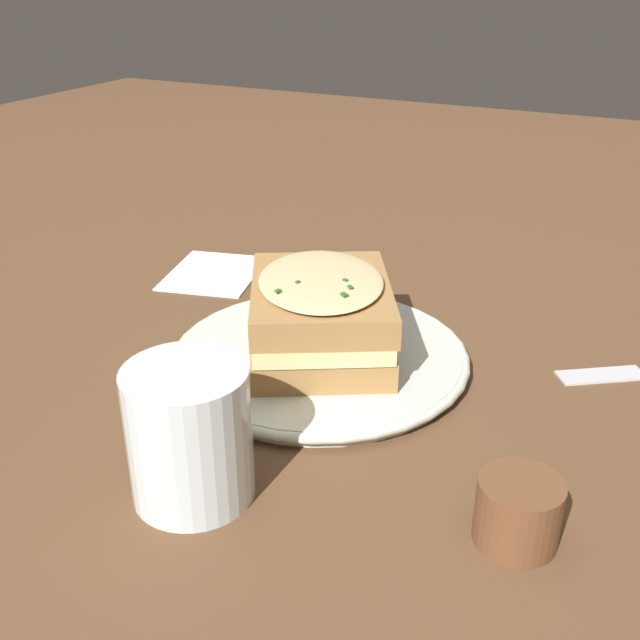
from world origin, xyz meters
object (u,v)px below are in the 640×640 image
water_glass (190,434)px  condiment_pot (518,511)px  sandwich (321,314)px  napkin (214,272)px  dinner_plate (320,356)px

water_glass → condiment_pot: water_glass is taller
sandwich → condiment_pot: 0.24m
condiment_pot → water_glass: bearing=-76.3°
sandwich → water_glass: size_ratio=2.01×
sandwich → napkin: (-0.13, -0.19, -0.04)m
dinner_plate → condiment_pot: size_ratio=4.99×
water_glass → sandwich: bearing=-180.0°
napkin → condiment_pot: size_ratio=2.26×
napkin → dinner_plate: bearing=56.2°
water_glass → napkin: 0.37m
napkin → condiment_pot: 0.47m
condiment_pot → dinner_plate: bearing=-125.0°
water_glass → napkin: bearing=-148.6°
napkin → condiment_pot: condiment_pot is taller
napkin → condiment_pot: (0.26, 0.38, 0.02)m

